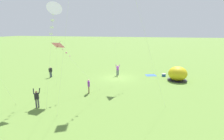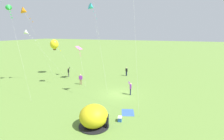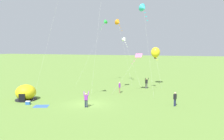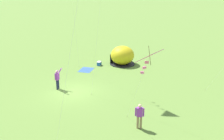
% 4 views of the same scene
% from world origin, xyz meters
% --- Properties ---
extents(ground_plane, '(300.00, 300.00, 0.00)m').
position_xyz_m(ground_plane, '(0.00, 0.00, 0.00)').
color(ground_plane, olive).
extents(popup_tent, '(2.81, 2.81, 2.10)m').
position_xyz_m(popup_tent, '(-8.87, -0.64, 1.00)').
color(popup_tent, gold).
rests_on(popup_tent, ground).
extents(picnic_blanket, '(2.03, 1.79, 0.01)m').
position_xyz_m(picnic_blanket, '(-5.01, -2.73, 0.01)').
color(picnic_blanket, '#3359A5').
rests_on(picnic_blanket, ground).
extents(cooler_box, '(0.60, 0.48, 0.44)m').
position_xyz_m(cooler_box, '(-7.05, -2.53, 0.22)').
color(cooler_box, '#2659B2').
rests_on(cooler_box, ground).
extents(person_near_tent, '(0.41, 0.51, 1.72)m').
position_xyz_m(person_near_tent, '(10.33, 2.24, 0.96)').
color(person_near_tent, '#1E2347').
rests_on(person_near_tent, ground).
extents(person_far_back, '(0.69, 0.55, 1.89)m').
position_xyz_m(person_far_back, '(0.33, -1.46, 1.00)').
color(person_far_back, '#1E2347').
rests_on(person_far_back, ground).
extents(person_arms_raised, '(0.72, 0.64, 1.89)m').
position_xyz_m(person_arms_raised, '(5.35, 12.33, 1.00)').
color(person_arms_raised, '#4C4C51').
rests_on(person_arms_raised, ground).
extents(person_with_toddler, '(0.38, 0.54, 1.72)m').
position_xyz_m(person_with_toddler, '(1.93, 7.48, 0.96)').
color(person_with_toddler, '#8C7251').
rests_on(person_with_toddler, ground).
extents(kite_white, '(4.80, 4.95, 8.91)m').
position_xyz_m(kite_white, '(0.33, 16.54, 8.37)').
color(kite_white, silver).
rests_on(kite_white, ground).
extents(kite_yellow, '(2.45, 4.72, 7.04)m').
position_xyz_m(kite_yellow, '(6.34, 16.10, 6.08)').
color(kite_yellow, silver).
rests_on(kite_yellow, ground).
extents(kite_pink, '(4.01, 3.67, 6.18)m').
position_xyz_m(kite_pink, '(4.40, 9.14, 5.60)').
color(kite_pink, silver).
rests_on(kite_pink, ground).
extents(kite_orange, '(4.04, 2.94, 12.30)m').
position_xyz_m(kite_orange, '(-0.61, 15.54, 11.65)').
color(kite_orange, silver).
rests_on(kite_orange, ground).
extents(kite_green, '(4.02, 6.82, 12.26)m').
position_xyz_m(kite_green, '(-3.29, 15.44, 11.72)').
color(kite_green, silver).
rests_on(kite_green, ground).
extents(kite_cyan, '(2.71, 2.45, 13.26)m').
position_xyz_m(kite_cyan, '(5.55, 7.07, 12.58)').
color(kite_cyan, silver).
rests_on(kite_cyan, ground).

